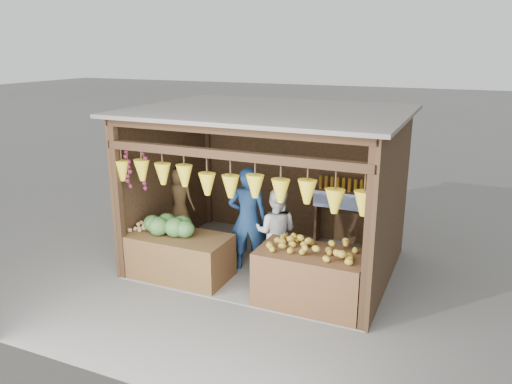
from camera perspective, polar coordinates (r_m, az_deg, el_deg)
ground at (r=8.72m, az=1.41°, el=-8.17°), size 80.00×80.00×0.00m
stall_structure at (r=8.14m, az=1.16°, el=2.48°), size 4.30×3.30×2.66m
back_shelf at (r=9.26m, az=10.52°, el=-1.16°), size 1.25×0.32×1.32m
counter_left at (r=8.22m, az=-9.06°, el=-7.21°), size 1.73×0.85×0.72m
counter_right at (r=7.30m, az=6.29°, el=-9.80°), size 1.54×0.85×0.83m
stool at (r=9.57m, az=-8.47°, el=-4.97°), size 0.35×0.35×0.33m
man_standing at (r=8.19m, az=-0.92°, el=-3.13°), size 0.75×0.62×1.77m
woman_standing at (r=8.11m, az=2.30°, el=-4.57°), size 0.79×0.66×1.45m
vendor_seated at (r=9.33m, az=-8.66°, el=-0.71°), size 0.60×0.43×1.15m
melon_pile at (r=8.10m, az=-9.70°, el=-3.65°), size 1.00×0.50×0.32m
tanfruit_pile at (r=8.40m, az=-13.18°, el=-3.83°), size 0.34×0.40×0.13m
mango_pile at (r=7.10m, az=6.41°, el=-5.94°), size 1.40×0.64×0.22m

